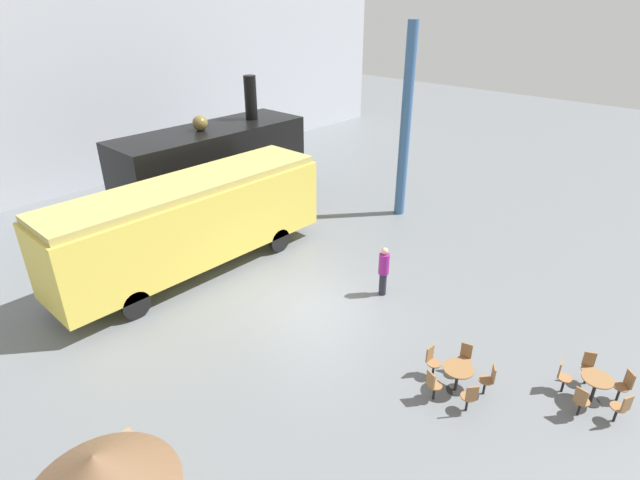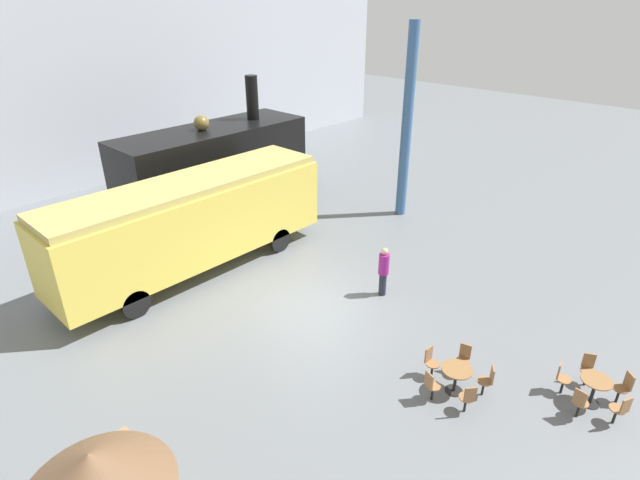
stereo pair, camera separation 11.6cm
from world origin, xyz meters
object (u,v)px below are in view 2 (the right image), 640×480
object	(u,v)px
steam_locomotive	(214,162)
cafe_chair_0	(588,367)
cafe_table_mid	(456,374)
passenger_coach_vintage	(192,219)
cafe_table_near	(595,386)
visitor_person	(384,270)

from	to	relation	value
steam_locomotive	cafe_chair_0	size ratio (longest dim) A/B	9.83
cafe_table_mid	passenger_coach_vintage	bearing A→B (deg)	94.77
passenger_coach_vintage	cafe_table_near	size ratio (longest dim) A/B	13.33
steam_locomotive	cafe_table_near	world-z (taller)	steam_locomotive
cafe_chair_0	visitor_person	world-z (taller)	visitor_person
passenger_coach_vintage	cafe_table_mid	distance (m)	9.98
cafe_table_near	cafe_chair_0	bearing A→B (deg)	28.42
cafe_table_near	visitor_person	world-z (taller)	visitor_person
cafe_table_near	cafe_table_mid	xyz separation A→B (m)	(-1.88, 2.61, -0.01)
cafe_table_mid	cafe_chair_0	xyz separation A→B (m)	(2.52, -2.27, -0.02)
cafe_table_mid	cafe_chair_0	bearing A→B (deg)	-42.01
passenger_coach_vintage	visitor_person	distance (m)	6.74
cafe_chair_0	visitor_person	distance (m)	6.27
steam_locomotive	passenger_coach_vintage	world-z (taller)	steam_locomotive
passenger_coach_vintage	cafe_table_mid	bearing A→B (deg)	-85.23
steam_locomotive	cafe_chair_0	bearing A→B (deg)	-91.75
cafe_table_near	visitor_person	bearing A→B (deg)	85.89
cafe_chair_0	cafe_table_near	bearing A→B (deg)	-0.00
passenger_coach_vintage	cafe_table_near	distance (m)	12.82
steam_locomotive	cafe_table_near	distance (m)	16.50
cafe_table_near	cafe_chair_0	world-z (taller)	cafe_chair_0
cafe_table_near	cafe_chair_0	size ratio (longest dim) A/B	0.85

